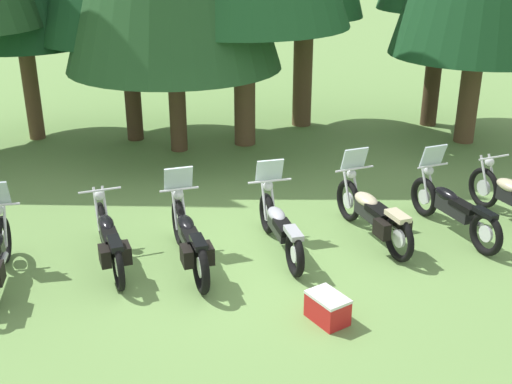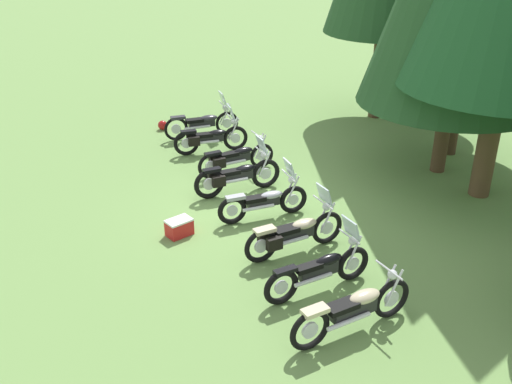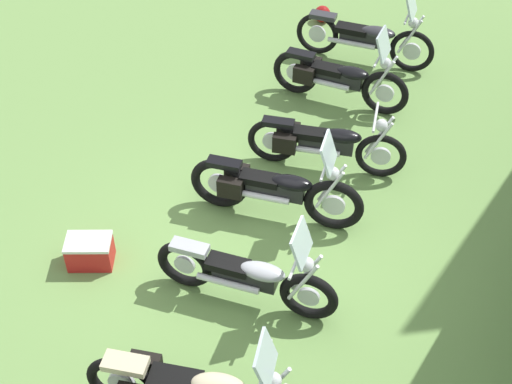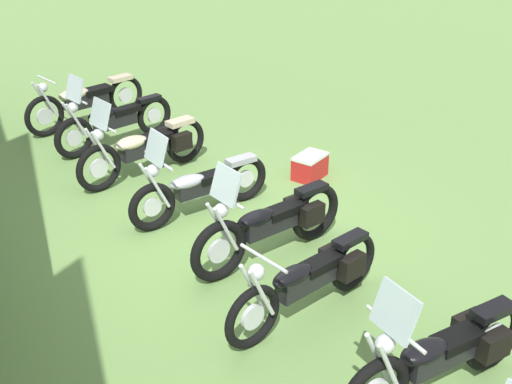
% 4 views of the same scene
% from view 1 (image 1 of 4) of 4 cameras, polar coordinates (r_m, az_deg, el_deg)
% --- Properties ---
extents(ground_plane, '(80.00, 80.00, 0.00)m').
position_cam_1_polar(ground_plane, '(10.01, -1.34, -5.76)').
color(ground_plane, '#6B934C').
extents(motorcycle_2, '(0.89, 2.16, 1.00)m').
position_cam_1_polar(motorcycle_2, '(9.78, -12.98, -4.16)').
color(motorcycle_2, black).
rests_on(motorcycle_2, ground_plane).
extents(motorcycle_3, '(0.80, 2.26, 1.40)m').
position_cam_1_polar(motorcycle_3, '(9.54, -5.99, -4.20)').
color(motorcycle_3, black).
rests_on(motorcycle_3, ground_plane).
extents(motorcycle_4, '(0.72, 2.17, 1.35)m').
position_cam_1_polar(motorcycle_4, '(9.97, 2.14, -3.06)').
color(motorcycle_4, black).
rests_on(motorcycle_4, ground_plane).
extents(motorcycle_5, '(0.98, 2.25, 1.38)m').
position_cam_1_polar(motorcycle_5, '(10.50, 10.49, -1.84)').
color(motorcycle_5, black).
rests_on(motorcycle_5, ground_plane).
extents(motorcycle_6, '(0.88, 2.23, 1.36)m').
position_cam_1_polar(motorcycle_6, '(11.06, 17.20, -1.33)').
color(motorcycle_6, black).
rests_on(motorcycle_6, ground_plane).
extents(picnic_cooler, '(0.58, 0.66, 0.38)m').
position_cam_1_polar(picnic_cooler, '(8.45, 6.43, -10.29)').
color(picnic_cooler, red).
rests_on(picnic_cooler, ground_plane).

